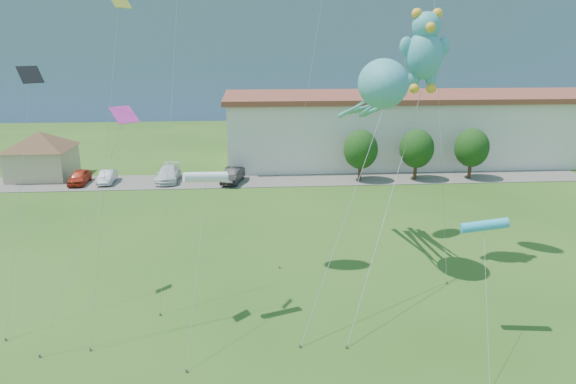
% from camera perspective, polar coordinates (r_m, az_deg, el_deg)
% --- Properties ---
extents(parking_strip, '(70.00, 6.00, 0.06)m').
position_cam_1_polar(parking_strip, '(54.89, -2.54, 1.35)').
color(parking_strip, '#59544C').
rests_on(parking_strip, ground).
extents(hill_ridge, '(160.00, 50.00, 25.00)m').
position_cam_1_polar(hill_ridge, '(138.09, -3.84, 15.42)').
color(hill_ridge, gray).
rests_on(hill_ridge, ground).
extents(pavilion, '(9.20, 9.20, 5.00)m').
position_cam_1_polar(pavilion, '(61.35, -25.76, 4.20)').
color(pavilion, tan).
rests_on(pavilion, ground).
extents(warehouse, '(61.00, 15.00, 8.20)m').
position_cam_1_polar(warehouse, '(68.64, 19.55, 6.91)').
color(warehouse, beige).
rests_on(warehouse, ground).
extents(tree_near, '(3.60, 3.60, 5.47)m').
position_cam_1_polar(tree_near, '(54.39, 8.08, 4.70)').
color(tree_near, '#3F2B19').
rests_on(tree_near, ground).
extents(tree_mid, '(3.60, 3.60, 5.47)m').
position_cam_1_polar(tree_mid, '(55.98, 14.11, 4.70)').
color(tree_mid, '#3F2B19').
rests_on(tree_mid, ground).
extents(tree_far, '(3.60, 3.60, 5.47)m').
position_cam_1_polar(tree_far, '(58.14, 19.75, 4.65)').
color(tree_far, '#3F2B19').
rests_on(tree_far, ground).
extents(parked_car_red, '(1.74, 4.18, 1.42)m').
position_cam_1_polar(parked_car_red, '(57.31, -22.16, 1.55)').
color(parked_car_red, '#B12915').
rests_on(parked_car_red, parking_strip).
extents(parked_car_silver, '(1.47, 3.97, 1.30)m').
position_cam_1_polar(parked_car_silver, '(56.64, -19.46, 1.61)').
color(parked_car_silver, '#B7B5BC').
rests_on(parked_car_silver, parking_strip).
extents(parked_car_white, '(2.22, 5.36, 1.55)m').
position_cam_1_polar(parked_car_white, '(55.58, -13.18, 1.98)').
color(parked_car_white, white).
rests_on(parked_car_white, parking_strip).
extents(parked_car_black, '(2.59, 4.87, 1.52)m').
position_cam_1_polar(parked_car_black, '(53.84, -6.15, 1.85)').
color(parked_car_black, black).
rests_on(parked_car_black, parking_strip).
extents(octopus_kite, '(7.13, 15.20, 13.21)m').
position_cam_1_polar(octopus_kite, '(32.22, 9.91, 10.67)').
color(octopus_kite, teal).
rests_on(octopus_kite, ground).
extents(teddy_bear_kite, '(7.93, 11.44, 16.05)m').
position_cam_1_polar(teddy_bear_kite, '(33.33, 14.94, 15.10)').
color(teddy_bear_kite, teal).
rests_on(teddy_bear_kite, ground).
extents(small_kite_white, '(1.08, 6.31, 8.04)m').
position_cam_1_polar(small_kite_white, '(25.87, -9.16, 1.52)').
color(small_kite_white, white).
rests_on(small_kite_white, ground).
extents(small_kite_pink, '(4.70, 4.11, 11.18)m').
position_cam_1_polar(small_kite_pink, '(25.75, -18.66, 5.38)').
color(small_kite_pink, '#D22E9C').
rests_on(small_kite_pink, ground).
extents(small_kite_cyan, '(1.66, 6.02, 6.03)m').
position_cam_1_polar(small_kite_cyan, '(26.39, 20.98, -3.60)').
color(small_kite_cyan, '#2DAECD').
rests_on(small_kite_cyan, ground).
extents(small_kite_black, '(1.40, 6.09, 12.87)m').
position_cam_1_polar(small_kite_black, '(30.27, -26.97, 8.67)').
color(small_kite_black, black).
rests_on(small_kite_black, ground).
extents(small_kite_yellow, '(2.41, 5.01, 16.49)m').
position_cam_1_polar(small_kite_yellow, '(26.38, -18.72, 15.18)').
color(small_kite_yellow, yellow).
rests_on(small_kite_yellow, ground).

